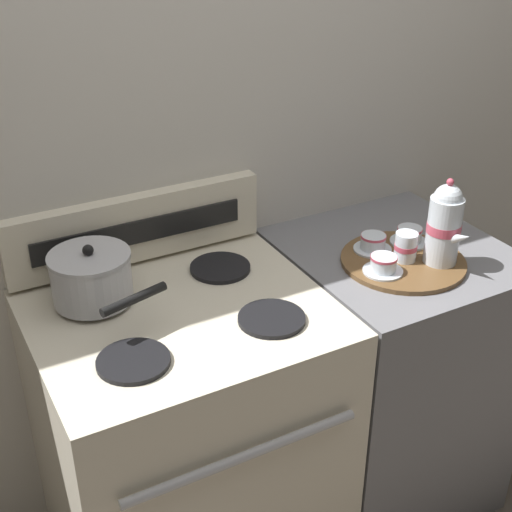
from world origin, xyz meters
name	(u,v)px	position (x,y,z in m)	size (l,w,h in m)	color
wall_back	(228,171)	(0.00, 0.34, 1.10)	(6.00, 0.05, 2.20)	beige
stove	(190,447)	(-0.31, 0.00, 0.45)	(0.74, 0.66, 0.92)	beige
control_panel	(137,228)	(-0.31, 0.29, 1.01)	(0.73, 0.05, 0.19)	beige
side_counter	(385,374)	(0.38, 0.00, 0.45)	(0.60, 0.63, 0.90)	slate
saucepan	(92,277)	(-0.48, 0.14, 0.98)	(0.24, 0.32, 0.15)	#B7B7BC
serving_tray	(403,261)	(0.34, -0.07, 0.91)	(0.35, 0.35, 0.01)	brown
teapot	(445,224)	(0.41, -0.13, 1.03)	(0.09, 0.15, 0.25)	silver
teacup_left	(373,243)	(0.29, 0.01, 0.94)	(0.11, 0.11, 0.05)	silver
teacup_right	(383,264)	(0.24, -0.10, 0.94)	(0.11, 0.11, 0.05)	silver
teacup_front	(409,235)	(0.41, 0.00, 0.94)	(0.11, 0.11, 0.05)	silver
creamer_jug	(406,247)	(0.34, -0.07, 0.96)	(0.06, 0.06, 0.08)	silver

